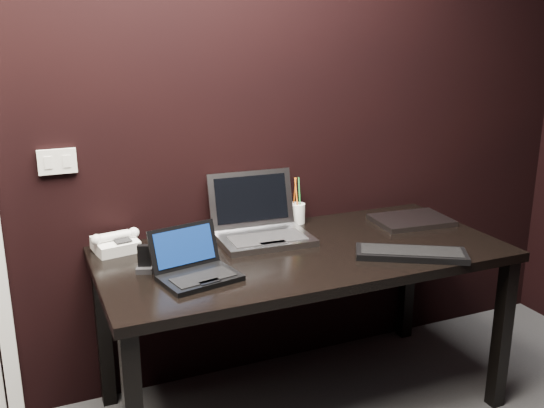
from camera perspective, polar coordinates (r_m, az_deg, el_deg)
name	(u,v)px	position (r m, az deg, el deg)	size (l,w,h in m)	color
wall_back	(203,109)	(2.68, -6.51, 8.91)	(4.00, 4.00, 0.00)	black
wall_switch	(57,162)	(2.59, -19.57, 3.79)	(0.15, 0.02, 0.10)	silver
desk	(303,267)	(2.58, 2.97, -5.94)	(1.70, 0.80, 0.74)	black
netbook	(195,268)	(2.28, -7.22, -6.04)	(0.32, 0.30, 0.18)	black
silver_laptop	(261,227)	(2.67, -1.05, -2.20)	(0.41, 0.37, 0.27)	#9C9DA1
ext_keyboard	(411,253)	(2.54, 12.97, -4.56)	(0.46, 0.35, 0.03)	black
closed_laptop	(411,220)	(2.98, 12.97, -1.49)	(0.37, 0.28, 0.02)	#929297
desk_phone	(115,243)	(2.60, -14.52, -3.60)	(0.21, 0.18, 0.10)	silver
mobile_phone	(145,262)	(2.37, -11.90, -5.36)	(0.07, 0.07, 0.11)	black
pen_cup	(297,212)	(2.89, 2.37, -0.80)	(0.10, 0.10, 0.22)	white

